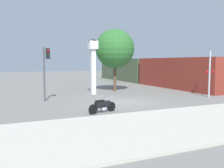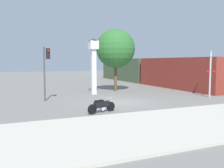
# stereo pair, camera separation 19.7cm
# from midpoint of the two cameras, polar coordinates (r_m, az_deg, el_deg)

# --- Properties ---
(ground_plane) EXTENTS (120.00, 120.00, 0.00)m
(ground_plane) POSITION_cam_midpoint_polar(r_m,az_deg,el_deg) (18.22, 2.68, -4.26)
(ground_plane) COLOR slate
(sidewalk_strip) EXTENTS (36.00, 6.00, 0.10)m
(sidewalk_strip) POSITION_cam_midpoint_polar(r_m,az_deg,el_deg) (12.64, 16.60, -8.45)
(sidewalk_strip) COLOR #BCB7A8
(sidewalk_strip) RESTS_ON ground_plane
(motorcycle) EXTENTS (1.88, 0.70, 0.85)m
(motorcycle) POSITION_cam_midpoint_polar(r_m,az_deg,el_deg) (14.58, -2.00, -4.99)
(motorcycle) COLOR black
(motorcycle) RESTS_ON ground_plane
(clock_tower) EXTENTS (0.92, 0.92, 5.06)m
(clock_tower) POSITION_cam_midpoint_polar(r_m,az_deg,el_deg) (22.75, -3.99, 5.92)
(clock_tower) COLOR white
(clock_tower) RESTS_ON ground_plane
(freight_train) EXTENTS (2.80, 26.18, 3.40)m
(freight_train) POSITION_cam_midpoint_polar(r_m,az_deg,el_deg) (34.35, 8.50, 2.96)
(freight_train) COLOR maroon
(freight_train) RESTS_ON ground_plane
(traffic_light) EXTENTS (0.50, 0.35, 4.07)m
(traffic_light) POSITION_cam_midpoint_polar(r_m,az_deg,el_deg) (19.29, -14.52, 4.47)
(traffic_light) COLOR #47474C
(traffic_light) RESTS_ON ground_plane
(railroad_crossing_signal) EXTENTS (0.90, 0.82, 3.86)m
(railroad_crossing_signal) POSITION_cam_midpoint_polar(r_m,az_deg,el_deg) (22.14, 21.80, 2.52)
(railroad_crossing_signal) COLOR #B7B7BC
(railroad_crossing_signal) RESTS_ON ground_plane
(street_tree) EXTENTS (3.89, 3.89, 6.21)m
(street_tree) POSITION_cam_midpoint_polar(r_m,az_deg,el_deg) (25.09, 1.05, 8.07)
(street_tree) COLOR brown
(street_tree) RESTS_ON ground_plane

